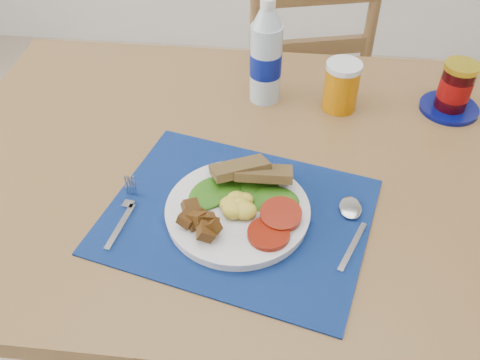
# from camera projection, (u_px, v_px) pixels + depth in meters

# --- Properties ---
(table) EXTENTS (1.40, 0.90, 0.75)m
(table) POSITION_uv_depth(u_px,v_px,m) (278.00, 193.00, 1.14)
(table) COLOR brown
(table) RESTS_ON ground
(chair_far) EXTENTS (0.48, 0.47, 1.08)m
(chair_far) POSITION_uv_depth(u_px,v_px,m) (301.00, 67.00, 1.74)
(chair_far) COLOR brown
(chair_far) RESTS_ON ground
(placemat) EXTENTS (0.54, 0.47, 0.00)m
(placemat) POSITION_uv_depth(u_px,v_px,m) (238.00, 216.00, 0.98)
(placemat) COLOR black
(placemat) RESTS_ON table
(breakfast_plate) EXTENTS (0.26, 0.26, 0.06)m
(breakfast_plate) POSITION_uv_depth(u_px,v_px,m) (235.00, 209.00, 0.96)
(breakfast_plate) COLOR silver
(breakfast_plate) RESTS_ON placemat
(fork) EXTENTS (0.03, 0.16, 0.00)m
(fork) POSITION_uv_depth(u_px,v_px,m) (126.00, 212.00, 0.98)
(fork) COLOR #B2B5BA
(fork) RESTS_ON placemat
(spoon) EXTENTS (0.06, 0.18, 0.01)m
(spoon) POSITION_uv_depth(u_px,v_px,m) (351.00, 220.00, 0.96)
(spoon) COLOR #B2B5BA
(spoon) RESTS_ON placemat
(water_bottle) EXTENTS (0.07, 0.07, 0.24)m
(water_bottle) POSITION_uv_depth(u_px,v_px,m) (266.00, 57.00, 1.18)
(water_bottle) COLOR #ADBFCC
(water_bottle) RESTS_ON table
(juice_glass) EXTENTS (0.08, 0.08, 0.11)m
(juice_glass) POSITION_uv_depth(u_px,v_px,m) (341.00, 87.00, 1.19)
(juice_glass) COLOR #B76804
(juice_glass) RESTS_ON table
(jam_on_saucer) EXTENTS (0.13, 0.13, 0.12)m
(jam_on_saucer) POSITION_uv_depth(u_px,v_px,m) (454.00, 90.00, 1.19)
(jam_on_saucer) COLOR #050B58
(jam_on_saucer) RESTS_ON table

